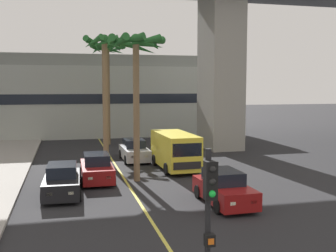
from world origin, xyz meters
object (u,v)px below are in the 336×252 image
(car_queue_second, at_px, (97,169))
(palm_tree_far_median, at_px, (108,60))
(car_queue_third, at_px, (224,189))
(palm_tree_near_median, at_px, (136,57))
(traffic_light_median_near, at_px, (209,224))
(palm_tree_mid_median, at_px, (105,62))
(car_queue_fourth, at_px, (134,151))
(delivery_van, at_px, (175,150))
(car_queue_front, at_px, (62,181))

(car_queue_second, xyz_separation_m, palm_tree_far_median, (2.20, 14.75, 6.99))
(car_queue_third, bearing_deg, palm_tree_near_median, 118.98)
(car_queue_second, distance_m, traffic_light_median_near, 16.19)
(car_queue_third, distance_m, palm_tree_mid_median, 13.95)
(car_queue_second, distance_m, car_queue_fourth, 6.69)
(car_queue_fourth, xyz_separation_m, traffic_light_median_near, (-2.10, -21.95, 1.99))
(palm_tree_mid_median, bearing_deg, traffic_light_median_near, -90.17)
(palm_tree_mid_median, relative_size, palm_tree_far_median, 0.96)
(car_queue_fourth, xyz_separation_m, palm_tree_mid_median, (-2.03, -0.29, 6.32))
(car_queue_fourth, bearing_deg, car_queue_third, -79.65)
(car_queue_second, distance_m, palm_tree_near_median, 6.68)
(car_queue_third, relative_size, palm_tree_near_median, 0.50)
(delivery_van, bearing_deg, palm_tree_far_median, 103.29)
(car_queue_front, height_order, palm_tree_near_median, palm_tree_near_median)
(car_queue_front, distance_m, traffic_light_median_near, 13.74)
(palm_tree_near_median, relative_size, palm_tree_far_median, 0.89)
(car_queue_third, xyz_separation_m, traffic_light_median_near, (-4.29, -9.96, 1.99))
(car_queue_front, height_order, delivery_van, delivery_van)
(car_queue_third, height_order, palm_tree_near_median, palm_tree_near_median)
(delivery_van, bearing_deg, car_queue_fourth, 118.41)
(car_queue_front, height_order, traffic_light_median_near, traffic_light_median_near)
(car_queue_third, height_order, traffic_light_median_near, traffic_light_median_near)
(car_queue_front, bearing_deg, delivery_van, 34.69)
(palm_tree_near_median, distance_m, palm_tree_mid_median, 6.22)
(palm_tree_far_median, bearing_deg, palm_tree_mid_median, -96.87)
(car_queue_front, xyz_separation_m, palm_tree_mid_median, (3.00, 8.38, 6.32))
(car_queue_third, xyz_separation_m, car_queue_fourth, (-2.19, 11.99, 0.00))
(palm_tree_near_median, distance_m, palm_tree_far_median, 15.26)
(palm_tree_mid_median, bearing_deg, car_queue_fourth, 8.19)
(delivery_van, bearing_deg, car_queue_second, -157.56)
(palm_tree_far_median, bearing_deg, car_queue_second, -98.47)
(palm_tree_mid_median, bearing_deg, palm_tree_far_median, 83.13)
(car_queue_fourth, bearing_deg, palm_tree_far_median, 96.03)
(car_queue_fourth, xyz_separation_m, palm_tree_far_median, (-0.93, 8.83, 6.99))
(car_queue_second, relative_size, palm_tree_far_median, 0.44)
(delivery_van, relative_size, traffic_light_median_near, 1.26)
(car_queue_fourth, distance_m, palm_tree_far_median, 11.30)
(delivery_van, distance_m, palm_tree_mid_median, 7.87)
(palm_tree_far_median, bearing_deg, traffic_light_median_near, -92.17)
(delivery_van, xyz_separation_m, palm_tree_far_median, (-2.98, 12.61, 6.42))
(palm_tree_near_median, relative_size, palm_tree_mid_median, 0.93)
(palm_tree_near_median, bearing_deg, car_queue_fourth, 82.01)
(car_queue_fourth, bearing_deg, palm_tree_near_median, -97.99)
(car_queue_third, distance_m, traffic_light_median_near, 11.03)
(delivery_van, distance_m, traffic_light_median_near, 18.69)
(car_queue_third, xyz_separation_m, palm_tree_near_median, (-3.09, 5.58, 6.28))
(car_queue_second, xyz_separation_m, delivery_van, (5.17, 2.14, 0.57))
(palm_tree_near_median, bearing_deg, car_queue_front, -151.24)
(delivery_van, height_order, palm_tree_near_median, palm_tree_near_median)
(car_queue_third, relative_size, palm_tree_mid_median, 0.46)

